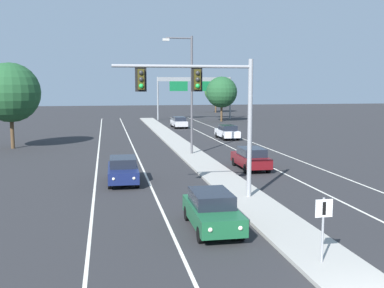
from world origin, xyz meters
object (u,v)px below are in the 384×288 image
street_lamp_median (189,88)px  car_receding_white (227,132)px  tree_far_right_c (216,91)px  median_sign_post (323,220)px  car_oncoming_navy (123,170)px  highway_sign_gantry (195,85)px  tree_far_right_b (222,92)px  car_receding_silver (179,122)px  car_oncoming_green (212,210)px  overhead_signal_mast (208,99)px  tree_far_left_a (10,93)px  car_receding_darkred (251,158)px

street_lamp_median → car_receding_white: size_ratio=2.22×
car_receding_white → tree_far_right_c: 51.05m
median_sign_post → car_oncoming_navy: bearing=112.5°
street_lamp_median → highway_sign_gantry: 41.44m
median_sign_post → tree_far_right_b: tree_far_right_b is taller
car_oncoming_navy → car_receding_silver: bearing=75.5°
car_receding_silver → highway_sign_gantry: bearing=70.9°
car_receding_silver → tree_far_right_b: bearing=49.0°
street_lamp_median → car_oncoming_green: bearing=-97.7°
overhead_signal_mast → tree_far_left_a: bearing=121.2°
median_sign_post → overhead_signal_mast: bearing=101.3°
median_sign_post → car_oncoming_green: bearing=120.6°
car_receding_white → median_sign_post: bearing=-100.2°
car_oncoming_green → car_receding_darkred: same height
car_oncoming_green → tree_far_left_a: tree_far_left_a is taller
car_receding_white → highway_sign_gantry: bearing=86.1°
car_oncoming_navy → highway_sign_gantry: (14.49, 50.97, 5.34)m
car_receding_darkred → car_receding_white: same height
car_oncoming_green → tree_far_right_c: size_ratio=0.61×
car_receding_darkred → tree_far_left_a: bearing=142.2°
highway_sign_gantry → overhead_signal_mast: bearing=-100.4°
tree_far_right_b → car_oncoming_navy: bearing=-111.5°
overhead_signal_mast → car_receding_silver: 41.91m
highway_sign_gantry → tree_far_left_a: bearing=-126.2°
car_oncoming_navy → car_receding_white: same height
tree_far_left_a → car_receding_darkred: bearing=-37.8°
highway_sign_gantry → tree_far_right_c: (8.77, 20.12, -1.38)m
car_oncoming_navy → overhead_signal_mast: bearing=-52.2°
overhead_signal_mast → car_oncoming_green: size_ratio=1.61×
median_sign_post → car_receding_darkred: 17.80m
car_receding_white → tree_far_right_b: bearing=77.0°
tree_far_left_a → median_sign_post: bearing=-63.9°
street_lamp_median → tree_far_left_a: (-15.90, 7.32, -0.45)m
street_lamp_median → car_oncoming_green: street_lamp_median is taller
street_lamp_median → car_receding_white: street_lamp_median is taller
tree_far_right_b → car_receding_silver: bearing=-131.0°
overhead_signal_mast → median_sign_post: size_ratio=3.27×
median_sign_post → car_receding_darkred: (3.23, 17.49, -0.77)m
tree_far_right_c → car_receding_silver: bearing=-111.7°
tree_far_right_c → tree_far_left_a: tree_far_left_a is taller
street_lamp_median → car_receding_darkred: size_ratio=2.23×
car_oncoming_green → car_receding_white: (9.16, 31.33, 0.00)m
overhead_signal_mast → tree_far_right_b: bearing=74.8°
car_oncoming_green → car_receding_white: same height
highway_sign_gantry → tree_far_right_b: (3.69, -4.77, -1.26)m
tree_far_right_c → street_lamp_median: bearing=-105.8°
street_lamp_median → tree_far_left_a: street_lamp_median is taller
median_sign_post → tree_far_right_c: (17.26, 85.63, 3.20)m
tree_far_right_c → tree_far_right_b: size_ratio=0.98×
car_oncoming_green → car_receding_white: bearing=73.7°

